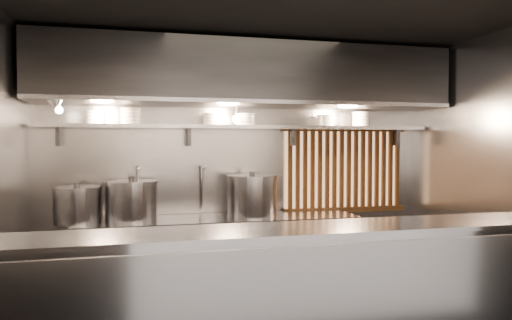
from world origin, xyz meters
name	(u,v)px	position (x,y,z in m)	size (l,w,h in m)	color
ceiling	(277,15)	(0.00, 0.00, 2.80)	(4.50, 4.50, 0.00)	black
wall_back	(239,169)	(0.00, 1.50, 1.40)	(4.50, 4.50, 0.00)	gray
wall_right	(496,174)	(2.25, 0.00, 1.40)	(3.00, 3.00, 0.00)	gray
serving_counter	(318,308)	(0.00, -0.96, 0.57)	(4.50, 0.56, 1.13)	#A0A0A5
cooking_bench	(220,259)	(-0.30, 1.13, 0.45)	(3.00, 0.70, 0.90)	#A0A0A5
bowl_shelf	(243,127)	(0.00, 1.32, 1.88)	(4.40, 0.34, 0.04)	#A0A0A5
exhaust_hood	(247,76)	(0.00, 1.10, 2.42)	(4.40, 0.81, 0.65)	#2D2D30
wood_screen	(344,169)	(1.30, 1.45, 1.38)	(1.56, 0.09, 1.04)	#E6A367
faucet_left	(138,180)	(-1.15, 1.37, 1.31)	(0.04, 0.30, 0.50)	silver
faucet_right	(202,178)	(-0.45, 1.37, 1.31)	(0.04, 0.30, 0.50)	silver
heat_lamp	(56,104)	(-1.90, 0.85, 2.07)	(0.25, 0.35, 0.20)	#A0A0A5
pendant_bulb	(236,119)	(-0.10, 1.20, 1.96)	(0.09, 0.09, 0.19)	#2D2D30
stock_pot_left	(77,205)	(-1.75, 1.13, 1.08)	(0.63, 0.63, 0.41)	#A0A0A5
stock_pot_mid	(132,200)	(-1.22, 1.16, 1.11)	(0.73, 0.73, 0.45)	#A0A0A5
stock_pot_right	(252,196)	(0.06, 1.13, 1.13)	(0.69, 0.69, 0.49)	#A0A0A5
bowl_stack_0	(95,118)	(-1.58, 1.32, 1.97)	(0.21, 0.21, 0.13)	white
bowl_stack_1	(130,116)	(-1.22, 1.32, 1.98)	(0.22, 0.22, 0.17)	white
bowl_stack_2	(212,119)	(-0.35, 1.32, 1.97)	(0.20, 0.20, 0.13)	white
bowl_stack_3	(245,119)	(0.03, 1.32, 1.97)	(0.23, 0.23, 0.13)	white
bowl_stack_4	(326,120)	(1.00, 1.32, 1.97)	(0.22, 0.22, 0.13)	white
bowl_stack_5	(361,119)	(1.44, 1.32, 1.98)	(0.21, 0.21, 0.17)	white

